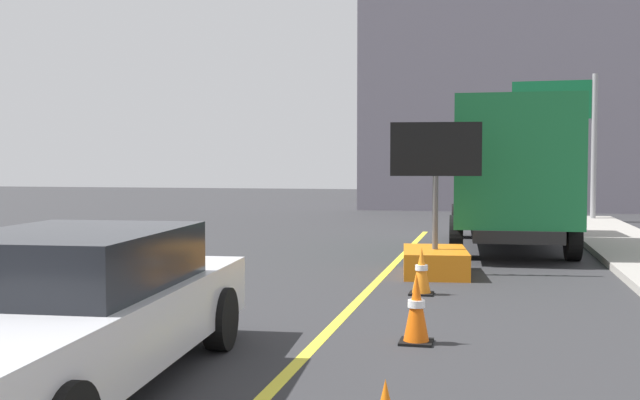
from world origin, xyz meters
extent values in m
cube|color=orange|center=(0.88, 15.70, 0.23)|extent=(1.30, 1.92, 0.45)
cylinder|color=#4C4C4C|center=(0.88, 15.70, 1.10)|extent=(0.10, 0.10, 1.30)
cube|color=black|center=(0.88, 15.70, 2.23)|extent=(1.60, 0.27, 0.95)
sphere|color=yellow|center=(1.42, 15.81, 2.23)|extent=(0.09, 0.09, 0.09)
sphere|color=yellow|center=(1.12, 15.78, 2.23)|extent=(0.09, 0.09, 0.09)
sphere|color=yellow|center=(0.82, 15.74, 2.23)|extent=(0.09, 0.09, 0.09)
sphere|color=yellow|center=(0.53, 15.71, 2.23)|extent=(0.09, 0.09, 0.09)
sphere|color=yellow|center=(0.36, 15.69, 2.41)|extent=(0.09, 0.09, 0.09)
sphere|color=yellow|center=(0.36, 15.69, 2.04)|extent=(0.09, 0.09, 0.09)
cube|color=black|center=(2.22, 20.25, 0.57)|extent=(1.98, 6.94, 0.25)
cube|color=silver|center=(2.12, 22.73, 1.65)|extent=(2.51, 2.02, 1.90)
cube|color=#14592D|center=(2.26, 19.20, 2.01)|extent=(2.62, 4.77, 2.61)
cylinder|color=black|center=(0.96, 22.54, 0.45)|extent=(0.32, 0.91, 0.90)
cylinder|color=black|center=(3.29, 22.64, 0.45)|extent=(0.32, 0.91, 0.90)
cylinder|color=black|center=(1.14, 18.14, 0.45)|extent=(0.32, 0.91, 0.90)
cylinder|color=black|center=(3.47, 18.24, 0.45)|extent=(0.32, 0.91, 0.90)
cube|color=silver|center=(-1.69, 8.05, 0.58)|extent=(2.28, 5.24, 0.60)
cube|color=black|center=(-1.71, 8.31, 1.13)|extent=(1.83, 2.42, 0.50)
cylinder|color=black|center=(-0.92, 9.80, 0.33)|extent=(0.27, 0.68, 0.66)
cylinder|color=black|center=(-2.72, 9.66, 0.33)|extent=(0.27, 0.68, 0.66)
cylinder|color=gray|center=(5.21, 28.81, 2.50)|extent=(0.18, 0.18, 5.00)
cube|color=#0F6033|center=(3.81, 28.84, 4.15)|extent=(2.60, 0.11, 1.30)
cube|color=white|center=(3.81, 28.88, 4.15)|extent=(1.82, 0.05, 0.18)
cube|color=slate|center=(2.83, 36.76, 4.87)|extent=(13.18, 6.29, 9.74)
cube|color=black|center=(1.06, 10.56, 0.01)|extent=(0.36, 0.36, 0.03)
cone|color=#EA5B0C|center=(1.06, 10.56, 0.40)|extent=(0.28, 0.28, 0.74)
cylinder|color=white|center=(1.06, 10.56, 0.44)|extent=(0.19, 0.19, 0.08)
cube|color=black|center=(0.83, 13.61, 0.01)|extent=(0.36, 0.36, 0.03)
cone|color=orange|center=(0.83, 13.61, 0.37)|extent=(0.28, 0.28, 0.68)
cylinder|color=white|center=(0.83, 13.61, 0.41)|extent=(0.19, 0.19, 0.08)
camera|label=1|loc=(1.83, 2.59, 1.95)|focal=41.27mm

